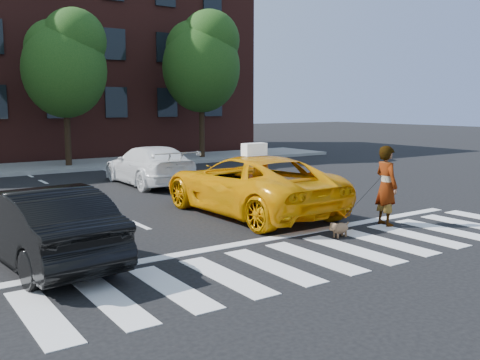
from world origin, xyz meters
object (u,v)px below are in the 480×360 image
object	(u,v)px
taxi	(250,184)
black_sedan	(41,225)
white_suv	(149,165)
tree_right	(202,58)
tree_mid	(65,60)
dog	(339,228)
woman	(386,186)

from	to	relation	value
taxi	black_sedan	distance (m)	5.95
taxi	white_suv	xyz separation A→B (m)	(0.00, 6.26, -0.08)
tree_right	taxi	distance (m)	14.98
tree_mid	black_sedan	size ratio (longest dim) A/B	1.64
white_suv	dog	distance (m)	9.48
tree_mid	woman	size ratio (longest dim) A/B	3.72
white_suv	woman	distance (m)	9.43
tree_mid	tree_right	size ratio (longest dim) A/B	0.92
white_suv	dog	xyz separation A→B (m)	(0.10, -9.47, -0.50)
tree_mid	taxi	distance (m)	13.57
black_sedan	dog	world-z (taller)	black_sedan
tree_right	dog	distance (m)	17.95
tree_mid	black_sedan	xyz separation A→B (m)	(-4.87, -14.50, -4.14)
tree_right	woman	xyz separation A→B (m)	(-4.27, -15.90, -4.31)
tree_mid	white_suv	xyz separation A→B (m)	(0.87, -6.66, -4.15)
tree_mid	dog	xyz separation A→B (m)	(0.96, -16.13, -4.65)
tree_mid	dog	bearing A→B (deg)	-86.58
tree_mid	white_suv	size ratio (longest dim) A/B	1.47
white_suv	black_sedan	bearing A→B (deg)	55.43
woman	white_suv	bearing A→B (deg)	24.39
white_suv	dog	size ratio (longest dim) A/B	7.97
tree_mid	black_sedan	distance (m)	15.84
tree_right	woman	size ratio (longest dim) A/B	4.03
woman	dog	bearing A→B (deg)	110.41
dog	tree_right	bearing A→B (deg)	66.14
taxi	woman	distance (m)	3.52
taxi	woman	world-z (taller)	woman
taxi	white_suv	distance (m)	6.26
tree_right	taxi	bearing A→B (deg)	-115.41
white_suv	dog	world-z (taller)	white_suv
black_sedan	white_suv	bearing A→B (deg)	-132.32
white_suv	woman	xyz separation A→B (m)	(1.86, -9.24, 0.25)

